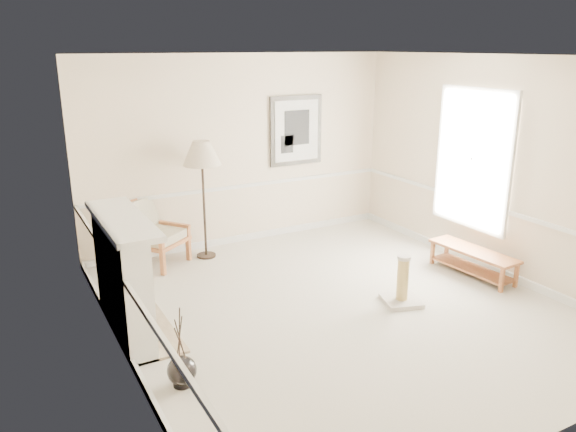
% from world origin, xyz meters
% --- Properties ---
extents(ground, '(5.50, 5.50, 0.00)m').
position_xyz_m(ground, '(0.00, 0.00, 0.00)').
color(ground, silver).
rests_on(ground, ground).
extents(room, '(5.04, 5.54, 2.92)m').
position_xyz_m(room, '(0.14, 0.08, 1.87)').
color(room, beige).
rests_on(room, ground).
extents(fireplace, '(0.64, 1.64, 1.31)m').
position_xyz_m(fireplace, '(-2.34, 0.60, 0.64)').
color(fireplace, white).
rests_on(fireplace, ground).
extents(floor_vase, '(0.27, 0.27, 0.80)m').
position_xyz_m(floor_vase, '(-2.15, -0.66, 0.15)').
color(floor_vase, black).
rests_on(floor_vase, ground).
extents(armchair, '(1.00, 1.01, 0.93)m').
position_xyz_m(armchair, '(-1.55, 2.48, 0.50)').
color(armchair, '#A55C35').
rests_on(armchair, ground).
extents(floor_lamp, '(0.57, 0.57, 1.73)m').
position_xyz_m(floor_lamp, '(-0.78, 2.35, 1.51)').
color(floor_lamp, black).
rests_on(floor_lamp, ground).
extents(bench, '(0.48, 1.30, 0.36)m').
position_xyz_m(bench, '(2.15, -0.04, 0.24)').
color(bench, '#A55C35').
rests_on(bench, ground).
extents(scratching_post, '(0.54, 0.54, 0.61)m').
position_xyz_m(scratching_post, '(0.74, -0.27, 0.19)').
color(scratching_post, beige).
rests_on(scratching_post, ground).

